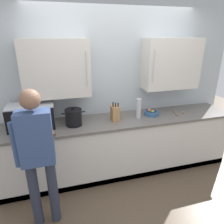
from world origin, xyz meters
TOP-DOWN VIEW (x-y plane):
  - ground_plane at (0.00, 0.00)m, footprint 9.58×9.58m
  - back_wall_tiled at (0.00, 1.12)m, footprint 3.96×0.44m
  - counter_unit at (0.00, 0.81)m, footprint 3.63×0.66m
  - microwave_oven at (-1.28, 0.85)m, footprint 0.59×0.38m
  - wooden_spoon at (1.01, 0.80)m, footprint 0.20×0.21m
  - knife_block at (-0.09, 0.81)m, footprint 0.11×0.15m
  - thermos_flask at (0.28, 0.80)m, footprint 0.08×0.08m
  - stock_pot at (-0.70, 0.79)m, footprint 0.33×0.23m
  - fruit_bowl at (0.52, 0.84)m, footprint 0.22×0.22m
  - person_figure at (-1.15, 0.10)m, footprint 0.44×0.57m

SIDE VIEW (x-z plane):
  - ground_plane at x=0.00m, z-range 0.00..0.00m
  - counter_unit at x=0.00m, z-range 0.00..0.91m
  - wooden_spoon at x=1.01m, z-range 0.91..0.92m
  - fruit_bowl at x=0.52m, z-range 0.90..1.00m
  - person_figure at x=-1.15m, z-range 0.16..1.80m
  - knife_block at x=-0.09m, z-range 0.87..1.16m
  - stock_pot at x=-0.70m, z-range 0.89..1.16m
  - thermos_flask at x=0.28m, z-range 0.91..1.21m
  - microwave_oven at x=-1.28m, z-range 0.91..1.24m
  - back_wall_tiled at x=0.00m, z-range 0.10..2.76m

